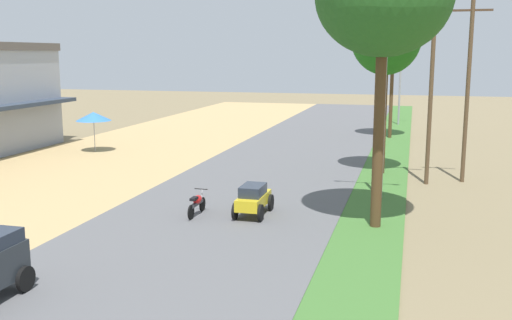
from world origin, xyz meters
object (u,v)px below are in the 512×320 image
(utility_pole_near, at_px, (431,84))
(motorbike_ahead_second, at_px, (197,203))
(vendor_umbrella, at_px, (94,116))
(median_tree_third, at_px, (394,31))
(streetlamp_mid, at_px, (400,73))
(car_sedan_yellow, at_px, (253,198))
(streetlamp_near, at_px, (384,103))
(utility_pole_far, at_px, (468,89))
(median_tree_second, at_px, (386,37))

(utility_pole_near, height_order, motorbike_ahead_second, utility_pole_near)
(vendor_umbrella, xyz_separation_m, utility_pole_near, (20.22, -4.12, 2.48))
(median_tree_third, height_order, streetlamp_mid, median_tree_third)
(streetlamp_mid, xyz_separation_m, car_sedan_yellow, (-4.57, -31.85, -3.77))
(streetlamp_near, bearing_deg, median_tree_third, 91.16)
(vendor_umbrella, relative_size, median_tree_third, 0.26)
(streetlamp_mid, distance_m, utility_pole_far, 23.39)
(vendor_umbrella, distance_m, utility_pole_far, 22.27)
(streetlamp_near, height_order, utility_pole_far, utility_pole_far)
(median_tree_third, distance_m, utility_pole_near, 15.88)
(median_tree_third, relative_size, motorbike_ahead_second, 5.36)
(median_tree_third, height_order, utility_pole_far, median_tree_third)
(motorbike_ahead_second, bearing_deg, vendor_umbrella, 132.89)
(vendor_umbrella, bearing_deg, motorbike_ahead_second, -47.11)
(streetlamp_mid, height_order, car_sedan_yellow, streetlamp_mid)
(median_tree_second, xyz_separation_m, motorbike_ahead_second, (-6.39, -10.24, -6.45))
(median_tree_second, xyz_separation_m, utility_pole_near, (2.25, -1.88, -2.24))
(streetlamp_mid, bearing_deg, median_tree_second, -90.69)
(streetlamp_near, relative_size, motorbike_ahead_second, 3.91)
(median_tree_second, height_order, streetlamp_near, median_tree_second)
(utility_pole_near, distance_m, motorbike_ahead_second, 12.73)
(utility_pole_far, xyz_separation_m, car_sedan_yellow, (-8.25, -8.76, -3.80))
(streetlamp_mid, relative_size, motorbike_ahead_second, 4.29)
(streetlamp_near, distance_m, car_sedan_yellow, 7.04)
(median_tree_third, relative_size, streetlamp_near, 1.37)
(median_tree_third, bearing_deg, car_sedan_yellow, -100.21)
(median_tree_second, distance_m, motorbike_ahead_second, 13.68)
(median_tree_third, bearing_deg, utility_pole_near, -81.28)
(utility_pole_near, relative_size, utility_pole_far, 1.06)
(streetlamp_near, bearing_deg, streetlamp_mid, 90.00)
(utility_pole_near, xyz_separation_m, car_sedan_yellow, (-6.54, -7.78, -4.04))
(vendor_umbrella, xyz_separation_m, median_tree_second, (17.98, -2.24, 4.72))
(motorbike_ahead_second, bearing_deg, streetlamp_near, 35.25)
(utility_pole_near, height_order, car_sedan_yellow, utility_pole_near)
(vendor_umbrella, distance_m, median_tree_third, 21.83)
(streetlamp_near, distance_m, utility_pole_near, 4.20)
(streetlamp_near, xyz_separation_m, motorbike_ahead_second, (-6.66, -4.70, -3.59))
(streetlamp_mid, distance_m, car_sedan_yellow, 32.40)
(median_tree_third, bearing_deg, median_tree_second, -89.50)
(streetlamp_near, relative_size, utility_pole_near, 0.77)
(streetlamp_mid, bearing_deg, median_tree_third, -92.55)
(vendor_umbrella, xyz_separation_m, car_sedan_yellow, (13.68, -11.91, -1.57))
(streetlamp_mid, height_order, utility_pole_near, utility_pole_near)
(median_tree_third, distance_m, motorbike_ahead_second, 25.62)
(streetlamp_near, height_order, motorbike_ahead_second, streetlamp_near)
(streetlamp_near, xyz_separation_m, streetlamp_mid, (0.00, 27.72, 0.35))
(median_tree_second, bearing_deg, motorbike_ahead_second, -121.96)
(median_tree_second, bearing_deg, streetlamp_mid, 89.31)
(median_tree_second, height_order, utility_pole_near, utility_pole_near)
(streetlamp_near, distance_m, utility_pole_far, 5.93)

